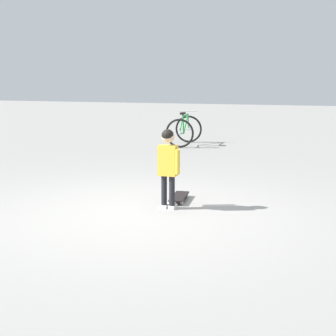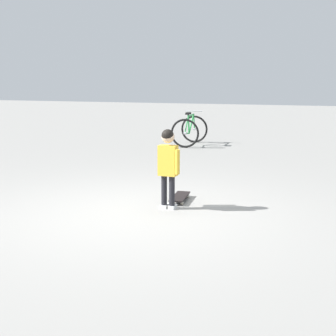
{
  "view_description": "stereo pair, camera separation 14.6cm",
  "coord_description": "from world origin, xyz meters",
  "views": [
    {
      "loc": [
        -5.82,
        -2.21,
        1.74
      ],
      "look_at": [
        0.39,
        -0.31,
        0.55
      ],
      "focal_mm": 53.95,
      "sensor_mm": 36.0,
      "label": 1
    },
    {
      "loc": [
        -5.77,
        -2.35,
        1.74
      ],
      "look_at": [
        0.39,
        -0.31,
        0.55
      ],
      "focal_mm": 53.95,
      "sensor_mm": 36.0,
      "label": 2
    }
  ],
  "objects": [
    {
      "name": "skateboard",
      "position": [
        0.84,
        -0.34,
        0.06
      ],
      "size": [
        0.62,
        0.24,
        0.07
      ],
      "color": "black",
      "rests_on": "ground"
    },
    {
      "name": "bicycle_near",
      "position": [
        6.48,
        1.12,
        0.38
      ],
      "size": [
        1.1,
        0.75,
        0.85
      ],
      "color": "black",
      "rests_on": "ground"
    },
    {
      "name": "ground_plane",
      "position": [
        0.0,
        0.0,
        0.0
      ],
      "size": [
        50.0,
        50.0,
        0.0
      ],
      "primitive_type": "plane",
      "color": "gray"
    },
    {
      "name": "child_person",
      "position": [
        0.39,
        -0.31,
        0.66
      ],
      "size": [
        0.24,
        0.36,
        1.06
      ],
      "color": "black",
      "rests_on": "ground"
    }
  ]
}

